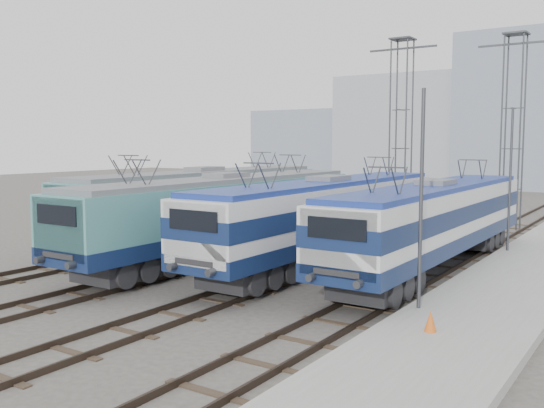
{
  "coord_description": "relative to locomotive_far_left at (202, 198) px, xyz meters",
  "views": [
    {
      "loc": [
        14.91,
        -15.73,
        5.38
      ],
      "look_at": [
        -0.14,
        7.0,
        2.61
      ],
      "focal_mm": 40.0,
      "sensor_mm": 36.0,
      "label": 1
    }
  ],
  "objects": [
    {
      "name": "ground",
      "position": [
        6.75,
        -9.97,
        -2.33
      ],
      "size": [
        160.0,
        160.0,
        0.0
      ],
      "primitive_type": "plane",
      "color": "#514C47"
    },
    {
      "name": "platform",
      "position": [
        16.95,
        -1.97,
        -2.18
      ],
      "size": [
        4.0,
        70.0,
        0.3
      ],
      "primitive_type": "cube",
      "color": "#9E9E99",
      "rests_on": "ground"
    },
    {
      "name": "locomotive_far_left",
      "position": [
        0.0,
        0.0,
        0.0
      ],
      "size": [
        2.97,
        18.79,
        3.54
      ],
      "color": "#13234D",
      "rests_on": "ground"
    },
    {
      "name": "locomotive_center_left",
      "position": [
        4.5,
        -3.82,
        -0.02
      ],
      "size": [
        2.94,
        18.57,
        3.5
      ],
      "color": "#13234D",
      "rests_on": "ground"
    },
    {
      "name": "locomotive_center_right",
      "position": [
        9.0,
        -2.2,
        -0.01
      ],
      "size": [
        2.88,
        18.23,
        3.43
      ],
      "color": "#13234D",
      "rests_on": "ground"
    },
    {
      "name": "locomotive_far_right",
      "position": [
        13.5,
        -1.17,
        -0.05
      ],
      "size": [
        2.82,
        17.85,
        3.36
      ],
      "color": "#13234D",
      "rests_on": "ground"
    },
    {
      "name": "catenary_tower_west",
      "position": [
        6.75,
        12.03,
        4.31
      ],
      "size": [
        4.5,
        1.2,
        12.0
      ],
      "color": "#3F4247",
      "rests_on": "ground"
    },
    {
      "name": "catenary_tower_east",
      "position": [
        13.25,
        14.03,
        4.31
      ],
      "size": [
        4.5,
        1.2,
        12.0
      ],
      "color": "#3F4247",
      "rests_on": "ground"
    },
    {
      "name": "mast_front",
      "position": [
        15.35,
        -7.97,
        1.17
      ],
      "size": [
        0.12,
        0.12,
        7.0
      ],
      "primitive_type": "cylinder",
      "color": "#3F4247",
      "rests_on": "ground"
    },
    {
      "name": "mast_mid",
      "position": [
        15.35,
        4.03,
        1.17
      ],
      "size": [
        0.12,
        0.12,
        7.0
      ],
      "primitive_type": "cylinder",
      "color": "#3F4247",
      "rests_on": "ground"
    },
    {
      "name": "safety_cone",
      "position": [
        16.45,
        -10.08,
        -1.75
      ],
      "size": [
        0.33,
        0.33,
        0.57
      ],
      "primitive_type": "cone",
      "color": "orange",
      "rests_on": "platform"
    },
    {
      "name": "building_west",
      "position": [
        -7.25,
        52.03,
        4.67
      ],
      "size": [
        18.0,
        12.0,
        14.0
      ],
      "primitive_type": "cube",
      "color": "#9EA6B0",
      "rests_on": "ground"
    },
    {
      "name": "building_far_west",
      "position": [
        -23.25,
        52.03,
        2.67
      ],
      "size": [
        14.0,
        10.0,
        10.0
      ],
      "primitive_type": "cube",
      "color": "#8792A4",
      "rests_on": "ground"
    }
  ]
}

